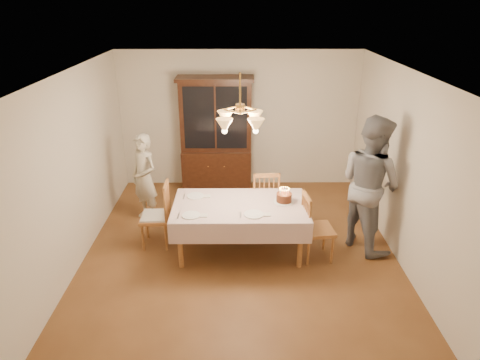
{
  "coord_description": "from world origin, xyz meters",
  "views": [
    {
      "loc": [
        -0.04,
        -5.42,
        3.48
      ],
      "look_at": [
        0.0,
        0.2,
        1.05
      ],
      "focal_mm": 32.0,
      "sensor_mm": 36.0,
      "label": 1
    }
  ],
  "objects_px": {
    "chair_far_side": "(265,201)",
    "elderly_woman": "(144,178)",
    "china_hutch": "(216,137)",
    "dining_table": "(240,209)",
    "birthday_cake": "(284,198)"
  },
  "relations": [
    {
      "from": "china_hutch",
      "to": "elderly_woman",
      "type": "bearing_deg",
      "value": -132.09
    },
    {
      "from": "chair_far_side",
      "to": "birthday_cake",
      "type": "xyz_separation_m",
      "value": [
        0.23,
        -0.66,
        0.38
      ]
    },
    {
      "from": "dining_table",
      "to": "birthday_cake",
      "type": "relative_size",
      "value": 6.33
    },
    {
      "from": "elderly_woman",
      "to": "birthday_cake",
      "type": "relative_size",
      "value": 4.94
    },
    {
      "from": "chair_far_side",
      "to": "elderly_woman",
      "type": "height_order",
      "value": "elderly_woman"
    },
    {
      "from": "elderly_woman",
      "to": "china_hutch",
      "type": "bearing_deg",
      "value": 88.0
    },
    {
      "from": "chair_far_side",
      "to": "dining_table",
      "type": "bearing_deg",
      "value": -118.58
    },
    {
      "from": "chair_far_side",
      "to": "birthday_cake",
      "type": "height_order",
      "value": "chair_far_side"
    },
    {
      "from": "dining_table",
      "to": "elderly_woman",
      "type": "bearing_deg",
      "value": 147.1
    },
    {
      "from": "china_hutch",
      "to": "elderly_woman",
      "type": "distance_m",
      "value": 1.71
    },
    {
      "from": "china_hutch",
      "to": "chair_far_side",
      "type": "bearing_deg",
      "value": -61.33
    },
    {
      "from": "birthday_cake",
      "to": "dining_table",
      "type": "bearing_deg",
      "value": -173.2
    },
    {
      "from": "dining_table",
      "to": "china_hutch",
      "type": "bearing_deg",
      "value": 100.86
    },
    {
      "from": "elderly_woman",
      "to": "birthday_cake",
      "type": "xyz_separation_m",
      "value": [
        2.19,
        -0.93,
        0.08
      ]
    },
    {
      "from": "chair_far_side",
      "to": "birthday_cake",
      "type": "bearing_deg",
      "value": -70.78
    }
  ]
}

